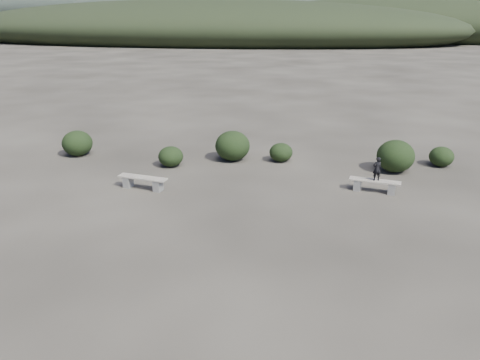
# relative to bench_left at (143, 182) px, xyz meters

# --- Properties ---
(ground) EXTENTS (1200.00, 1200.00, 0.00)m
(ground) POSITION_rel_bench_left_xyz_m (4.61, -4.87, -0.29)
(ground) COLOR #28241F
(ground) RESTS_ON ground
(bench_left) EXTENTS (1.96, 0.70, 0.48)m
(bench_left) POSITION_rel_bench_left_xyz_m (0.00, 0.00, 0.00)
(bench_left) COLOR slate
(bench_left) RESTS_ON ground
(bench_right) EXTENTS (1.88, 0.69, 0.46)m
(bench_right) POSITION_rel_bench_left_xyz_m (8.55, 1.23, -0.01)
(bench_right) COLOR slate
(bench_right) RESTS_ON ground
(seated_person) EXTENTS (0.37, 0.30, 0.89)m
(seated_person) POSITION_rel_bench_left_xyz_m (8.58, 1.23, 0.62)
(seated_person) COLOR black
(seated_person) RESTS_ON bench_right
(shrub_a) EXTENTS (1.07, 1.07, 0.87)m
(shrub_a) POSITION_rel_bench_left_xyz_m (0.18, 2.83, 0.15)
(shrub_a) COLOR black
(shrub_a) RESTS_ON ground
(shrub_b) EXTENTS (1.55, 1.55, 1.33)m
(shrub_b) POSITION_rel_bench_left_xyz_m (2.62, 4.17, 0.37)
(shrub_b) COLOR black
(shrub_b) RESTS_ON ground
(shrub_c) EXTENTS (1.03, 1.03, 0.83)m
(shrub_c) POSITION_rel_bench_left_xyz_m (4.78, 4.38, 0.12)
(shrub_c) COLOR black
(shrub_c) RESTS_ON ground
(shrub_d) EXTENTS (1.54, 1.54, 1.34)m
(shrub_d) POSITION_rel_bench_left_xyz_m (9.58, 3.80, 0.38)
(shrub_d) COLOR black
(shrub_d) RESTS_ON ground
(shrub_e) EXTENTS (1.03, 1.03, 0.86)m
(shrub_e) POSITION_rel_bench_left_xyz_m (11.65, 4.90, 0.14)
(shrub_e) COLOR black
(shrub_e) RESTS_ON ground
(shrub_f) EXTENTS (1.37, 1.37, 1.16)m
(shrub_f) POSITION_rel_bench_left_xyz_m (-4.58, 3.63, 0.29)
(shrub_f) COLOR black
(shrub_f) RESTS_ON ground
(mountain_ridges) EXTENTS (500.00, 400.00, 56.00)m
(mountain_ridges) POSITION_rel_bench_left_xyz_m (-2.87, 334.19, 10.54)
(mountain_ridges) COLOR black
(mountain_ridges) RESTS_ON ground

